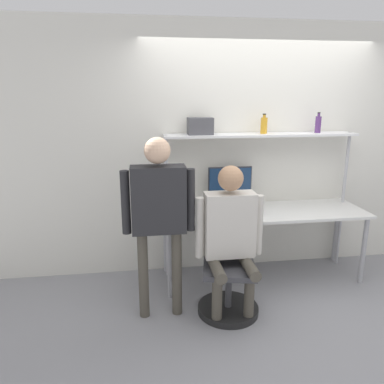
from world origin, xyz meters
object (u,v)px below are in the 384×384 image
(person_seated, at_px, (230,230))
(storage_box, at_px, (200,126))
(person_standing, at_px, (159,206))
(bottle_purple, at_px, (318,124))
(cell_phone, at_px, (246,215))
(monitor, at_px, (230,184))
(bottle_amber, at_px, (264,125))
(office_chair, at_px, (228,282))
(laptop, at_px, (220,211))

(person_seated, distance_m, storage_box, 1.17)
(person_standing, relative_size, bottle_purple, 7.52)
(person_standing, distance_m, storage_box, 1.08)
(cell_phone, distance_m, bottle_purple, 1.26)
(monitor, height_order, person_standing, person_standing)
(person_seated, bearing_deg, bottle_purple, 35.73)
(person_seated, bearing_deg, bottle_amber, 56.60)
(office_chair, height_order, person_standing, person_standing)
(storage_box, bearing_deg, bottle_amber, 0.00)
(person_standing, bearing_deg, storage_box, 57.80)
(bottle_purple, xyz_separation_m, storage_box, (-1.28, 0.00, -0.01))
(bottle_amber, distance_m, storage_box, 0.68)
(office_chair, height_order, person_seated, person_seated)
(office_chair, xyz_separation_m, bottle_amber, (0.53, 0.78, 1.36))
(monitor, bearing_deg, bottle_purple, -1.08)
(person_standing, bearing_deg, person_seated, -5.36)
(cell_phone, height_order, office_chair, office_chair)
(bottle_purple, bearing_deg, cell_phone, -159.74)
(monitor, height_order, person_seated, person_seated)
(bottle_amber, distance_m, bottle_purple, 0.60)
(monitor, height_order, bottle_amber, bottle_amber)
(person_seated, relative_size, bottle_amber, 6.68)
(monitor, distance_m, laptop, 0.41)
(laptop, height_order, bottle_purple, bottle_purple)
(cell_phone, distance_m, bottle_amber, 0.96)
(cell_phone, bearing_deg, monitor, 105.75)
(bottle_amber, bearing_deg, monitor, 177.04)
(monitor, xyz_separation_m, bottle_amber, (0.34, -0.02, 0.63))
(cell_phone, relative_size, storage_box, 0.59)
(cell_phone, height_order, bottle_amber, bottle_amber)
(person_standing, height_order, bottle_purple, bottle_purple)
(storage_box, bearing_deg, monitor, 3.05)
(person_standing, relative_size, storage_box, 6.37)
(monitor, distance_m, bottle_purple, 1.14)
(bottle_amber, height_order, bottle_purple, bottle_purple)
(cell_phone, bearing_deg, bottle_amber, 51.46)
(cell_phone, relative_size, bottle_purple, 0.70)
(bottle_amber, bearing_deg, person_standing, -146.56)
(monitor, bearing_deg, person_seated, -103.30)
(laptop, height_order, office_chair, laptop)
(monitor, bearing_deg, storage_box, -176.95)
(cell_phone, xyz_separation_m, person_seated, (-0.29, -0.51, 0.05))
(office_chair, xyz_separation_m, person_seated, (-0.01, -0.04, 0.53))
(office_chair, bearing_deg, laptop, 88.00)
(monitor, bearing_deg, laptop, -118.47)
(laptop, bearing_deg, cell_phone, -2.34)
(laptop, height_order, bottle_amber, bottle_amber)
(person_seated, height_order, bottle_amber, bottle_amber)
(bottle_amber, height_order, storage_box, bottle_amber)
(monitor, xyz_separation_m, storage_box, (-0.33, -0.02, 0.63))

